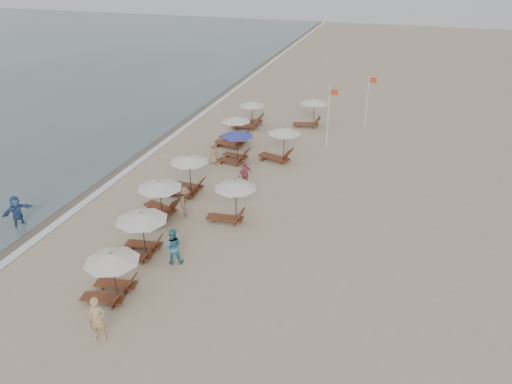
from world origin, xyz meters
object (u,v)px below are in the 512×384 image
(lounger_station_0, at_px, (110,273))
(lounger_station_2, at_px, (157,199))
(beachgoer_far_b, at_px, (214,153))
(lounger_station_4, at_px, (235,146))
(lounger_station_1, at_px, (140,231))
(beachgoer_near, at_px, (97,320))
(lounger_station_6, at_px, (248,115))
(inland_station_0, at_px, (231,197))
(inland_station_2, at_px, (311,110))
(lounger_station_3, at_px, (187,174))
(flag_pole_near, at_px, (329,115))
(inland_station_1, at_px, (279,143))
(lounger_station_5, at_px, (232,132))
(beachgoer_far_a, at_px, (245,174))
(beachgoer_mid_b, at_px, (185,202))
(beachgoer_mid_a, at_px, (173,246))
(waterline_walker, at_px, (17,211))

(lounger_station_0, distance_m, lounger_station_2, 6.69)
(lounger_station_2, distance_m, beachgoer_far_b, 7.65)
(lounger_station_0, relative_size, lounger_station_4, 1.03)
(lounger_station_1, bearing_deg, beachgoer_near, -76.92)
(lounger_station_6, bearing_deg, inland_station_0, -75.30)
(lounger_station_0, height_order, inland_station_2, inland_station_2)
(lounger_station_3, relative_size, flag_pole_near, 0.54)
(inland_station_1, distance_m, beachgoer_far_b, 4.37)
(lounger_station_1, bearing_deg, beachgoer_far_b, 94.14)
(lounger_station_0, relative_size, lounger_station_5, 0.92)
(flag_pole_near, bearing_deg, lounger_station_1, -110.06)
(lounger_station_2, relative_size, beachgoer_far_a, 1.62)
(lounger_station_3, xyz_separation_m, lounger_station_4, (1.05, 5.25, -0.12))
(lounger_station_2, relative_size, inland_station_1, 0.94)
(lounger_station_4, bearing_deg, lounger_station_2, -99.49)
(inland_station_2, relative_size, beachgoer_mid_b, 1.61)
(beachgoer_mid_b, bearing_deg, lounger_station_2, 83.46)
(lounger_station_0, relative_size, beachgoer_far_a, 1.47)
(lounger_station_0, xyz_separation_m, beachgoer_near, (0.90, -2.33, -0.24))
(lounger_station_3, distance_m, beachgoer_far_b, 4.60)
(lounger_station_1, height_order, inland_station_1, lounger_station_1)
(lounger_station_0, height_order, beachgoer_mid_a, lounger_station_0)
(lounger_station_2, relative_size, beachgoer_mid_b, 1.57)
(lounger_station_3, bearing_deg, lounger_station_5, 91.12)
(lounger_station_6, distance_m, inland_station_0, 15.01)
(inland_station_1, xyz_separation_m, inland_station_2, (0.59, 7.40, 0.06))
(lounger_station_3, xyz_separation_m, lounger_station_5, (-0.16, 8.12, -0.30))
(lounger_station_2, bearing_deg, lounger_station_6, 89.77)
(lounger_station_1, xyz_separation_m, beachgoer_mid_b, (0.41, 3.92, -0.41))
(lounger_station_0, xyz_separation_m, inland_station_1, (2.81, 15.94, 0.12))
(beachgoer_mid_a, bearing_deg, beachgoer_far_a, -114.53)
(inland_station_2, distance_m, flag_pole_near, 4.83)
(lounger_station_1, height_order, lounger_station_5, lounger_station_1)
(lounger_station_4, relative_size, beachgoer_far_a, 1.43)
(beachgoer_mid_a, bearing_deg, beachgoer_near, 64.61)
(beachgoer_far_a, distance_m, waterline_walker, 12.44)
(lounger_station_3, bearing_deg, inland_station_0, -33.07)
(waterline_walker, bearing_deg, beachgoer_far_a, -26.34)
(inland_station_0, xyz_separation_m, beachgoer_far_b, (-3.71, 6.86, -0.63))
(beachgoer_mid_a, bearing_deg, waterline_walker, -24.65)
(beachgoer_near, bearing_deg, inland_station_2, 70.54)
(beachgoer_mid_a, xyz_separation_m, waterline_walker, (-9.08, 0.65, -0.03))
(lounger_station_5, height_order, beachgoer_far_a, lounger_station_5)
(lounger_station_6, xyz_separation_m, inland_station_1, (4.07, -5.91, 0.34))
(lounger_station_0, distance_m, waterline_walker, 8.53)
(beachgoer_mid_a, distance_m, beachgoer_far_a, 8.50)
(inland_station_2, bearing_deg, lounger_station_3, -107.72)
(lounger_station_6, xyz_separation_m, beachgoer_far_b, (0.09, -7.65, -0.17))
(lounger_station_2, distance_m, lounger_station_3, 3.10)
(lounger_station_0, bearing_deg, inland_station_0, 70.86)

